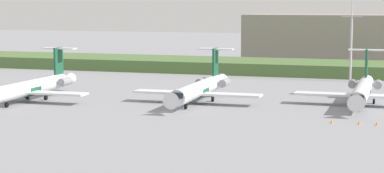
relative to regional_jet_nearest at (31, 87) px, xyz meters
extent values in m
plane|color=gray|center=(28.49, 24.75, -2.54)|extent=(500.00, 500.00, 0.00)
cube|color=#4C6B38|center=(28.49, 61.92, -1.04)|extent=(320.00, 20.00, 2.99)
cylinder|color=silver|center=(0.00, -0.59, -0.09)|extent=(2.70, 24.00, 2.70)
cone|color=silver|center=(0.00, 13.41, -0.09)|extent=(2.30, 4.00, 2.29)
cylinder|color=#195138|center=(0.00, -0.59, -0.24)|extent=(2.76, 3.60, 2.76)
cube|color=silver|center=(5.91, -1.59, -0.69)|extent=(11.00, 3.20, 0.36)
cube|color=#195138|center=(0.00, 10.41, 3.86)|extent=(0.36, 3.20, 5.20)
cube|color=silver|center=(0.00, 10.71, 6.26)|extent=(6.80, 1.80, 0.24)
cylinder|color=gray|center=(-2.25, 8.61, 0.11)|extent=(1.50, 3.40, 1.50)
cylinder|color=gray|center=(2.25, 8.61, 0.11)|extent=(1.50, 3.40, 1.50)
cylinder|color=gray|center=(0.00, -8.03, -1.54)|extent=(0.20, 0.20, 0.65)
cylinder|color=black|center=(0.00, -8.03, -2.09)|extent=(0.30, 0.90, 0.90)
cylinder|color=black|center=(-1.90, 1.81, -2.09)|extent=(0.35, 0.90, 0.90)
cylinder|color=black|center=(1.90, 1.81, -2.09)|extent=(0.35, 0.90, 0.90)
cylinder|color=silver|center=(29.46, 6.64, -0.09)|extent=(2.70, 24.00, 2.70)
cone|color=silver|center=(29.46, -6.86, -0.09)|extent=(2.70, 3.00, 2.70)
cone|color=silver|center=(29.46, 20.64, -0.09)|extent=(2.29, 4.00, 2.29)
cube|color=black|center=(29.46, -4.96, 0.39)|extent=(2.03, 1.80, 0.90)
cylinder|color=#195138|center=(29.46, 6.64, -0.24)|extent=(2.76, 3.60, 2.76)
cube|color=silver|center=(23.56, 5.64, -0.69)|extent=(11.00, 3.20, 0.36)
cube|color=silver|center=(35.37, 5.64, -0.69)|extent=(11.00, 3.20, 0.36)
cube|color=#195138|center=(29.46, 17.64, 3.86)|extent=(0.36, 3.20, 5.20)
cube|color=silver|center=(29.46, 17.94, 6.26)|extent=(6.80, 1.80, 0.24)
cylinder|color=gray|center=(27.21, 15.84, 0.11)|extent=(1.50, 3.40, 1.50)
cylinder|color=gray|center=(31.71, 15.84, 0.11)|extent=(1.50, 3.40, 1.50)
cylinder|color=gray|center=(29.46, -0.80, -1.54)|extent=(0.20, 0.20, 0.65)
cylinder|color=black|center=(29.46, -0.80, -2.09)|extent=(0.30, 0.90, 0.90)
cylinder|color=black|center=(27.56, 9.04, -2.09)|extent=(0.35, 0.90, 0.90)
cylinder|color=black|center=(31.36, 9.04, -2.09)|extent=(0.35, 0.90, 0.90)
cylinder|color=silver|center=(57.13, 12.46, -0.09)|extent=(2.70, 24.00, 2.70)
cone|color=silver|center=(57.13, -1.04, -0.09)|extent=(2.70, 3.00, 2.70)
cone|color=silver|center=(57.13, 26.46, -0.09)|extent=(2.30, 4.00, 2.29)
cube|color=black|center=(57.13, 0.86, 0.39)|extent=(2.02, 1.80, 0.90)
cylinder|color=#195138|center=(57.13, 12.46, -0.24)|extent=(2.76, 3.60, 2.76)
cube|color=silver|center=(51.22, 11.46, -0.69)|extent=(11.00, 3.20, 0.36)
cube|color=#195138|center=(57.13, 23.46, 3.86)|extent=(0.36, 3.20, 5.20)
cube|color=silver|center=(57.13, 23.76, 6.26)|extent=(6.80, 1.80, 0.24)
cylinder|color=gray|center=(54.88, 21.66, 0.11)|extent=(1.50, 3.40, 1.50)
cylinder|color=gray|center=(59.38, 21.66, 0.11)|extent=(1.50, 3.40, 1.50)
cylinder|color=gray|center=(57.13, 5.02, -1.54)|extent=(0.20, 0.20, 0.65)
cylinder|color=black|center=(57.13, 5.02, -2.09)|extent=(0.30, 0.90, 0.90)
cylinder|color=black|center=(55.23, 14.86, -2.09)|extent=(0.35, 0.90, 0.90)
cylinder|color=black|center=(59.03, 14.86, -2.09)|extent=(0.35, 0.90, 0.90)
cylinder|color=#B2B2B7|center=(52.40, 48.31, 4.50)|extent=(0.50, 0.50, 14.07)
cylinder|color=#B2B2B7|center=(52.40, 48.31, 15.32)|extent=(0.28, 0.28, 7.58)
cube|color=#B2B2B7|center=(52.40, 48.31, 11.93)|extent=(4.40, 0.20, 0.20)
cube|color=gray|center=(44.80, 90.43, 4.54)|extent=(50.07, 20.87, 14.15)
cone|color=orange|center=(53.99, -7.00, -2.26)|extent=(0.44, 0.44, 0.55)
cone|color=orange|center=(57.90, -6.70, -2.26)|extent=(0.44, 0.44, 0.55)
cone|color=orange|center=(60.41, -6.79, -2.26)|extent=(0.44, 0.44, 0.55)
camera|label=1|loc=(63.91, -107.73, 15.20)|focal=64.07mm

